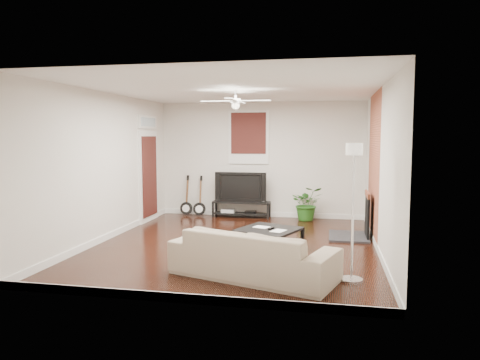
% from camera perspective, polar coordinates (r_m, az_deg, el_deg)
% --- Properties ---
extents(room, '(5.01, 6.01, 2.81)m').
position_cam_1_polar(room, '(8.17, -0.55, 1.48)').
color(room, black).
rests_on(room, ground).
extents(brick_accent, '(0.02, 2.20, 2.80)m').
position_cam_1_polar(brick_accent, '(9.03, 16.46, 1.64)').
color(brick_accent, '#9F5233').
rests_on(brick_accent, floor).
extents(fireplace, '(0.80, 1.10, 0.92)m').
position_cam_1_polar(fireplace, '(9.12, 14.49, -4.22)').
color(fireplace, black).
rests_on(fireplace, floor).
extents(window_back, '(1.00, 0.06, 1.30)m').
position_cam_1_polar(window_back, '(11.12, 1.07, 5.39)').
color(window_back, '#3D1410').
rests_on(window_back, wall_back).
extents(door_left, '(0.08, 1.00, 2.50)m').
position_cam_1_polar(door_left, '(10.73, -11.40, 1.53)').
color(door_left, white).
rests_on(door_left, wall_left).
extents(tv_stand, '(1.40, 0.37, 0.39)m').
position_cam_1_polar(tv_stand, '(11.10, 0.17, -3.71)').
color(tv_stand, black).
rests_on(tv_stand, floor).
extents(tv, '(1.25, 0.16, 0.72)m').
position_cam_1_polar(tv, '(11.05, 0.19, -0.83)').
color(tv, black).
rests_on(tv, tv_stand).
extents(coffee_table, '(1.21, 1.21, 0.39)m').
position_cam_1_polar(coffee_table, '(7.90, 3.61, -7.51)').
color(coffee_table, black).
rests_on(coffee_table, floor).
extents(sofa, '(2.49, 1.59, 0.68)m').
position_cam_1_polar(sofa, '(6.43, 1.64, -9.23)').
color(sofa, '#C5AB93').
rests_on(sofa, floor).
extents(floor_lamp, '(0.39, 0.39, 1.89)m').
position_cam_1_polar(floor_lamp, '(6.32, 14.00, -4.00)').
color(floor_lamp, silver).
rests_on(floor_lamp, floor).
extents(potted_plant, '(0.82, 0.73, 0.81)m').
position_cam_1_polar(potted_plant, '(10.78, 8.45, -2.93)').
color(potted_plant, '#245E1B').
rests_on(potted_plant, floor).
extents(guitar_left, '(0.31, 0.22, 1.01)m').
position_cam_1_polar(guitar_left, '(11.38, -6.79, -1.94)').
color(guitar_left, black).
rests_on(guitar_left, floor).
extents(guitar_right, '(0.33, 0.25, 1.01)m').
position_cam_1_polar(guitar_right, '(11.25, -5.14, -2.01)').
color(guitar_right, black).
rests_on(guitar_right, floor).
extents(ceiling_fan, '(1.24, 1.24, 0.32)m').
position_cam_1_polar(ceiling_fan, '(8.17, -0.56, 9.91)').
color(ceiling_fan, white).
rests_on(ceiling_fan, ceiling).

